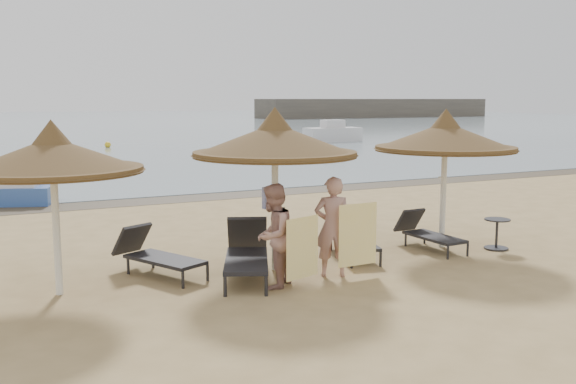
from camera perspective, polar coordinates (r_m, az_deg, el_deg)
name	(u,v)px	position (r m, az deg, el deg)	size (l,w,h in m)	color
ground	(298,278)	(10.96, 0.90, -7.69)	(160.00, 160.00, 0.00)	tan
sea	(15,122)	(89.57, -23.11, 5.70)	(200.00, 140.00, 0.03)	slate
wet_sand_strip	(156,200)	(19.62, -11.64, -0.72)	(200.00, 1.60, 0.01)	#483D2B
palapa_left	(52,156)	(10.32, -20.20, 3.02)	(2.74, 2.74, 2.71)	white
palapa_center	(275,141)	(11.14, -1.18, 4.56)	(2.91, 2.91, 2.88)	white
palapa_right	(445,137)	(13.30, 13.80, 4.74)	(2.85, 2.85, 2.83)	white
lounger_far_left	(155,254)	(11.35, -11.74, -5.38)	(1.34, 1.92, 0.82)	#26262A
lounger_near_left	(247,252)	(11.01, -3.69, -5.36)	(1.47, 2.20, 0.94)	#26262A
lounger_near_right	(350,236)	(12.56, 5.53, -3.95)	(1.02, 1.91, 0.81)	#26262A
lounger_far_right	(427,232)	(13.33, 12.23, -3.50)	(0.63, 1.70, 0.75)	#26262A
side_table	(497,235)	(13.65, 18.06, -3.65)	(0.51, 0.51, 0.62)	#26262A
person_left	(273,228)	(10.26, -1.34, -3.18)	(0.90, 0.58, 1.95)	tan
person_right	(333,219)	(10.92, 3.99, -2.38)	(0.92, 0.60, 2.00)	tan
towel_left	(302,248)	(10.17, 1.30, -4.99)	(0.68, 0.23, 0.99)	yellow
towel_right	(358,235)	(10.94, 6.23, -3.79)	(0.76, 0.05, 1.07)	yellow
bag_patterned	(271,198)	(11.42, -1.54, -0.50)	(0.31, 0.13, 0.39)	silver
bag_dark	(279,216)	(11.16, -0.81, -2.14)	(0.22, 0.15, 0.29)	black
pedal_boat	(14,192)	(20.10, -23.18, 0.02)	(2.38, 1.85, 0.98)	#3257A6
buoy_mid	(108,145)	(41.41, -15.73, 4.06)	(0.39, 0.39, 0.39)	yellow
buoy_right	(321,149)	(37.34, 2.96, 3.88)	(0.31, 0.31, 0.31)	yellow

